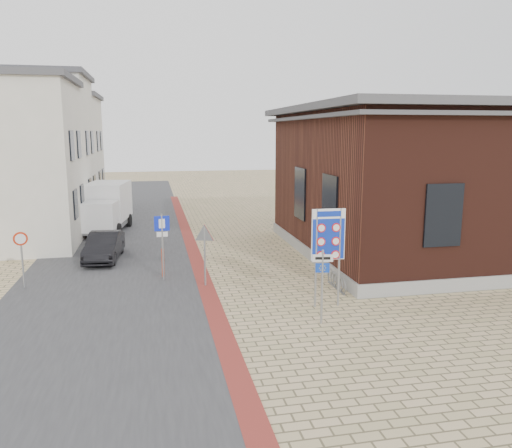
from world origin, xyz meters
name	(u,v)px	position (x,y,z in m)	size (l,w,h in m)	color
ground	(281,315)	(0.00, 0.00, 0.00)	(120.00, 120.00, 0.00)	tan
road_strip	(124,230)	(-5.50, 15.00, 0.01)	(7.00, 60.00, 0.02)	#38383A
curb_strip	(192,247)	(-2.00, 10.00, 0.01)	(0.60, 40.00, 0.02)	maroon
brick_building	(430,178)	(8.99, 7.00, 3.49)	(13.00, 13.00, 6.80)	gray
townhouse_near	(0,163)	(-10.99, 12.00, 4.17)	(7.40, 6.40, 8.30)	beige
townhouse_mid	(29,150)	(-10.99, 18.00, 4.57)	(7.40, 6.40, 9.10)	beige
townhouse_far	(49,153)	(-10.99, 24.00, 4.17)	(7.40, 6.40, 8.30)	beige
bike_rack	(337,282)	(2.65, 2.20, 0.26)	(0.08, 1.80, 0.60)	slate
sedan	(104,246)	(-6.01, 8.28, 0.61)	(1.30, 3.73, 1.23)	black
box_truck	(106,207)	(-6.48, 15.02, 1.42)	(2.82, 5.48, 2.74)	slate
border_sign	(328,236)	(1.66, 0.50, 2.34)	(1.11, 0.09, 3.24)	gray
essen_sign	(322,276)	(1.00, -0.89, 1.47)	(0.60, 0.15, 2.25)	gray
parking_sign	(162,235)	(-3.50, 4.50, 1.78)	(0.57, 0.07, 2.60)	gray
yield_sign	(205,240)	(-2.00, 3.50, 1.73)	(0.77, 0.36, 2.28)	gray
speed_sign	(22,251)	(-8.50, 4.50, 1.39)	(0.49, 0.15, 2.11)	gray
bollard	(163,263)	(-3.50, 5.00, 0.57)	(0.10, 0.10, 1.15)	red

